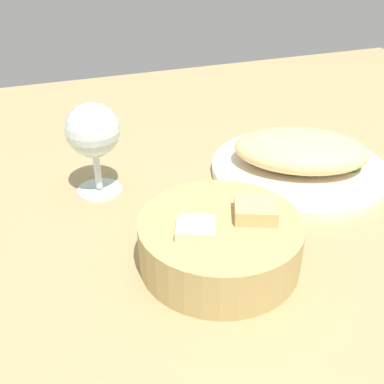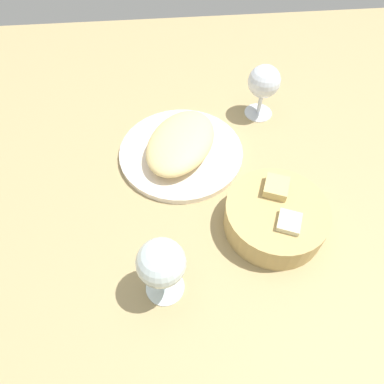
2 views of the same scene
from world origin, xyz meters
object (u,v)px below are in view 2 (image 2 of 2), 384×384
Objects in this scene: bread_basket at (275,216)px; wine_glass_far at (264,84)px; wine_glass_near at (161,264)px; plate at (181,152)px.

bread_basket is 1.45× the size of wine_glass_far.
wine_glass_far is (-32.30, 3.97, 5.61)cm from bread_basket.
bread_basket is 33.02cm from wine_glass_far.
wine_glass_near is 49.78cm from wine_glass_far.
wine_glass_far is at bearing 149.45° from wine_glass_near.
wine_glass_near reaches higher than plate.
plate is 32.31cm from wine_glass_near.
bread_basket is at bearing 38.82° from plate.
wine_glass_near reaches higher than wine_glass_far.
wine_glass_far is (-12.14, 20.19, 8.04)cm from plate.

